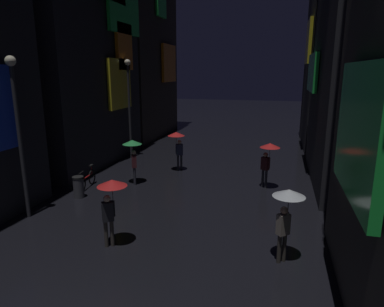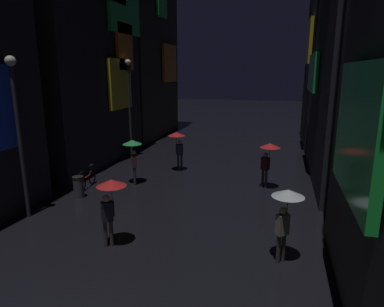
% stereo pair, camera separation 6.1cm
% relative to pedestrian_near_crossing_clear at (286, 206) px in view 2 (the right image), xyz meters
% --- Properties ---
extents(building_left_mid, '(4.25, 8.66, 13.39)m').
position_rel_pedestrian_near_crossing_clear_xyz_m(building_left_mid, '(-11.63, 8.34, 5.04)').
color(building_left_mid, '#232328').
rests_on(building_left_mid, ground).
extents(building_left_far, '(4.25, 8.40, 21.14)m').
position_rel_pedestrian_near_crossing_clear_xyz_m(building_left_far, '(-11.65, 17.20, 8.90)').
color(building_left_far, '#2D2826').
rests_on(building_left_far, ground).
extents(building_right_far, '(4.25, 7.81, 19.36)m').
position_rel_pedestrian_near_crossing_clear_xyz_m(building_right_far, '(3.33, 16.89, 8.01)').
color(building_right_far, '#232328').
rests_on(building_right_far, ground).
extents(pedestrian_near_crossing_clear, '(0.90, 0.90, 2.12)m').
position_rel_pedestrian_near_crossing_clear_xyz_m(pedestrian_near_crossing_clear, '(0.00, 0.00, 0.00)').
color(pedestrian_near_crossing_clear, '#38332D').
rests_on(pedestrian_near_crossing_clear, ground).
extents(pedestrian_foreground_right_red, '(0.90, 0.90, 2.12)m').
position_rel_pedestrian_near_crossing_clear_xyz_m(pedestrian_foreground_right_red, '(-0.74, 6.24, 0.00)').
color(pedestrian_foreground_right_red, '#2D2D38').
rests_on(pedestrian_foreground_right_red, ground).
extents(pedestrian_foreground_left_green, '(0.90, 0.90, 2.12)m').
position_rel_pedestrian_near_crossing_clear_xyz_m(pedestrian_foreground_left_green, '(-6.94, 5.28, 0.00)').
color(pedestrian_foreground_left_green, '#2D2D38').
rests_on(pedestrian_foreground_left_green, ground).
extents(pedestrian_midstreet_left_red, '(0.90, 0.90, 2.12)m').
position_rel_pedestrian_near_crossing_clear_xyz_m(pedestrian_midstreet_left_red, '(-5.56, 7.95, 0.00)').
color(pedestrian_midstreet_left_red, '#2D2D38').
rests_on(pedestrian_midstreet_left_red, ground).
extents(pedestrian_midstreet_centre_red, '(0.90, 0.90, 2.12)m').
position_rel_pedestrian_near_crossing_clear_xyz_m(pedestrian_midstreet_centre_red, '(-5.11, -0.42, 0.00)').
color(pedestrian_midstreet_centre_red, '#38332D').
rests_on(pedestrian_midstreet_centre_red, ground).
extents(bicycle_parked_at_storefront, '(0.30, 1.81, 0.96)m').
position_rel_pedestrian_near_crossing_clear_xyz_m(bicycle_parked_at_storefront, '(-8.76, 4.15, -1.28)').
color(bicycle_parked_at_storefront, black).
rests_on(bicycle_parked_at_storefront, ground).
extents(streetlamp_left_far, '(0.36, 0.36, 5.94)m').
position_rel_pedestrian_near_crossing_clear_xyz_m(streetlamp_left_far, '(-9.16, 9.89, 2.01)').
color(streetlamp_left_far, '#2D2D33').
rests_on(streetlamp_left_far, ground).
extents(streetlamp_left_near, '(0.36, 0.36, 5.78)m').
position_rel_pedestrian_near_crossing_clear_xyz_m(streetlamp_left_near, '(-9.16, 0.74, 1.92)').
color(streetlamp_left_near, '#2D2D33').
rests_on(streetlamp_left_near, ground).
extents(trash_bin, '(0.46, 0.46, 0.93)m').
position_rel_pedestrian_near_crossing_clear_xyz_m(trash_bin, '(-8.46, 2.97, -1.20)').
color(trash_bin, '#3F3F47').
rests_on(trash_bin, ground).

